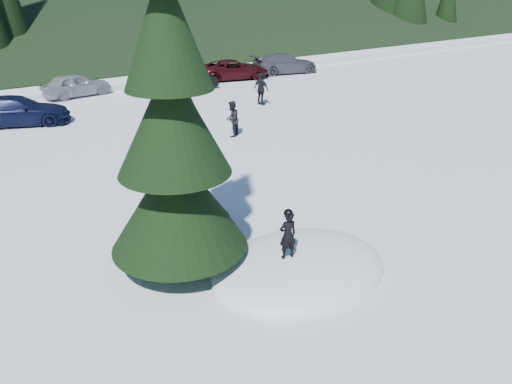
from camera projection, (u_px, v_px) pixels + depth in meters
ground at (299, 269)px, 11.94m from camera, size 200.00×200.00×0.00m
snow_mound at (299, 269)px, 11.94m from camera, size 4.48×3.52×0.96m
spruce_tall at (173, 134)px, 10.79m from camera, size 3.20×3.20×8.60m
spruce_short at (186, 160)px, 12.85m from camera, size 2.20×2.20×5.37m
child_skier at (288, 235)px, 11.30m from camera, size 0.47×0.36×1.15m
adult_0 at (232, 119)px, 21.65m from camera, size 0.96×0.94×1.56m
adult_1 at (261, 89)px, 26.98m from camera, size 0.59×1.07×1.74m
car_3 at (17, 111)px, 23.39m from camera, size 5.04×3.45×1.36m
car_4 at (76, 85)px, 29.00m from camera, size 4.15×2.16×1.35m
car_5 at (186, 80)px, 30.70m from camera, size 3.99×1.62×1.29m
car_6 at (234, 70)px, 33.96m from camera, size 5.12×3.28×1.31m
car_7 at (285, 64)px, 36.04m from camera, size 5.16×3.00×1.41m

